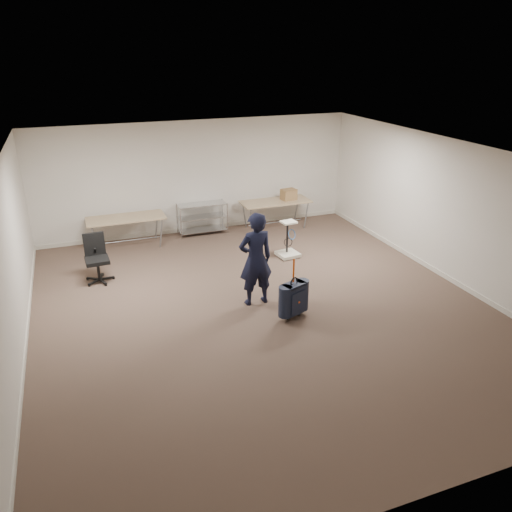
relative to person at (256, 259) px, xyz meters
name	(u,v)px	position (x,y,z in m)	size (l,w,h in m)	color
ground	(262,308)	(0.04, -0.22, -0.88)	(9.00, 9.00, 0.00)	#4C3A2E
room_shell	(238,275)	(0.04, 1.16, -0.83)	(8.00, 9.00, 9.00)	beige
folding_table_left	(126,220)	(-1.86, 3.73, -0.20)	(1.80, 0.75, 0.73)	tan
folding_table_right	(275,203)	(1.94, 3.73, -0.20)	(1.80, 0.75, 0.73)	tan
wire_shelf	(202,217)	(0.04, 3.98, -0.44)	(1.22, 0.47, 0.80)	#B9BCC0
person	(256,259)	(0.00, 0.00, 0.00)	(0.64, 0.42, 1.76)	black
suitcase	(294,298)	(0.42, -0.76, -0.50)	(0.47, 0.36, 1.12)	#161B32
office_chair	(98,267)	(-2.66, 2.02, -0.59)	(0.59, 0.59, 0.98)	black
equipment_cart	(288,247)	(1.47, 1.83, -0.66)	(0.51, 0.51, 0.84)	beige
cardboard_box	(289,194)	(2.31, 3.73, -0.01)	(0.37, 0.28, 0.28)	olive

